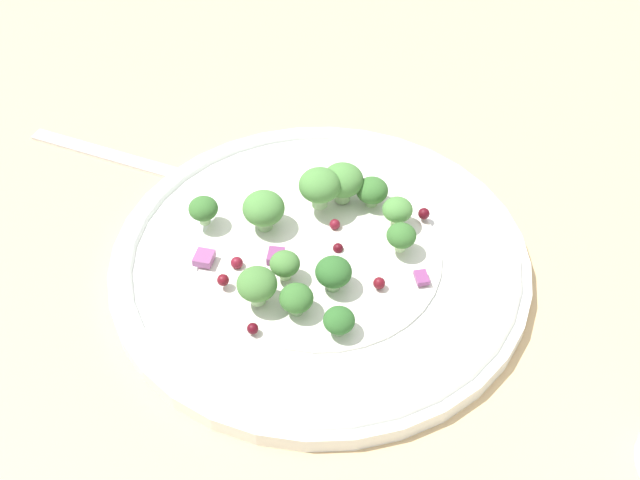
{
  "coord_description": "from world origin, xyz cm",
  "views": [
    {
      "loc": [
        -34.44,
        14.86,
        40.84
      ],
      "look_at": [
        0.9,
        2.62,
        2.7
      ],
      "focal_mm": 44.28,
      "sensor_mm": 36.0,
      "label": 1
    }
  ],
  "objects_px": {
    "broccoli_floret_1": "(264,209)",
    "broccoli_floret_0": "(257,285)",
    "fork": "(145,164)",
    "plate": "(320,259)",
    "broccoli_floret_2": "(203,209)"
  },
  "relations": [
    {
      "from": "broccoli_floret_1",
      "to": "fork",
      "type": "relative_size",
      "value": 0.2
    },
    {
      "from": "broccoli_floret_1",
      "to": "fork",
      "type": "height_order",
      "value": "broccoli_floret_1"
    },
    {
      "from": "broccoli_floret_0",
      "to": "broccoli_floret_2",
      "type": "bearing_deg",
      "value": 10.96
    },
    {
      "from": "plate",
      "to": "fork",
      "type": "xyz_separation_m",
      "value": [
        0.15,
        0.1,
        -0.01
      ]
    },
    {
      "from": "broccoli_floret_0",
      "to": "fork",
      "type": "bearing_deg",
      "value": 13.94
    },
    {
      "from": "broccoli_floret_0",
      "to": "broccoli_floret_2",
      "type": "distance_m",
      "value": 0.08
    },
    {
      "from": "broccoli_floret_1",
      "to": "broccoli_floret_2",
      "type": "bearing_deg",
      "value": 69.14
    },
    {
      "from": "broccoli_floret_1",
      "to": "broccoli_floret_0",
      "type": "bearing_deg",
      "value": 160.38
    },
    {
      "from": "fork",
      "to": "plate",
      "type": "bearing_deg",
      "value": -146.99
    },
    {
      "from": "plate",
      "to": "broccoli_floret_2",
      "type": "xyz_separation_m",
      "value": [
        0.05,
        0.07,
        0.02
      ]
    },
    {
      "from": "broccoli_floret_1",
      "to": "fork",
      "type": "xyz_separation_m",
      "value": [
        0.11,
        0.07,
        -0.03
      ]
    },
    {
      "from": "broccoli_floret_1",
      "to": "fork",
      "type": "bearing_deg",
      "value": 31.38
    },
    {
      "from": "plate",
      "to": "broccoli_floret_0",
      "type": "distance_m",
      "value": 0.06
    },
    {
      "from": "plate",
      "to": "broccoli_floret_0",
      "type": "xyz_separation_m",
      "value": [
        -0.03,
        0.05,
        0.02
      ]
    },
    {
      "from": "broccoli_floret_0",
      "to": "broccoli_floret_1",
      "type": "height_order",
      "value": "same"
    }
  ]
}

